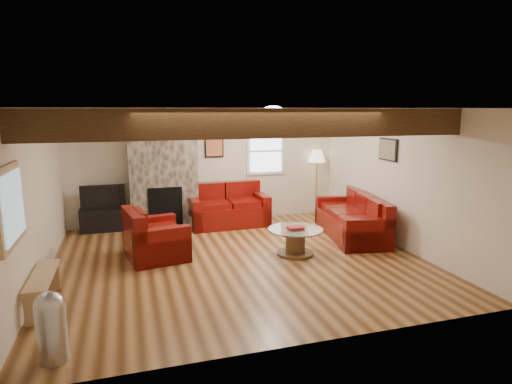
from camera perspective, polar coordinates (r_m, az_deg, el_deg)
room at (r=6.95m, az=-2.33°, el=0.70°), size 8.00×8.00×8.00m
oak_beam at (r=5.65m, az=0.83°, el=9.16°), size 6.00×0.36×0.38m
chimney_breast at (r=9.23m, az=-12.29°, el=2.81°), size 1.40×0.67×2.50m
back_window at (r=9.87m, az=1.30°, el=5.50°), size 0.90×0.08×1.10m
hatch_window at (r=5.37m, az=-29.91°, el=-1.64°), size 0.08×1.00×0.90m
ceiling_dome at (r=7.97m, az=2.32°, el=10.60°), size 0.40×0.40×0.18m
artwork_back at (r=9.55m, az=-5.60°, el=6.17°), size 0.42×0.06×0.52m
artwork_right at (r=8.39m, az=17.15°, el=5.43°), size 0.06×0.55×0.42m
sofa_three at (r=8.70m, az=12.52°, el=-3.08°), size 1.28×2.28×0.83m
loveseat at (r=9.31m, az=-3.79°, el=-1.72°), size 1.72×1.02×0.90m
armchair_red at (r=7.47m, az=-13.23°, el=-5.37°), size 1.09×1.20×0.85m
coffee_table at (r=7.49m, az=5.27°, el=-6.60°), size 0.95×0.95×0.50m
tv_cabinet at (r=9.44m, az=-19.53°, el=-3.46°), size 0.96×0.38×0.48m
television at (r=9.34m, az=-19.72°, el=-0.54°), size 0.87×0.11×0.50m
floor_lamp at (r=10.19m, az=8.13°, el=4.29°), size 0.40×0.40×1.55m
pine_bench at (r=6.23m, az=-26.47°, el=-11.65°), size 0.27×1.14×0.43m
pedal_bin at (r=4.89m, az=-25.60°, el=-15.88°), size 0.38×0.38×0.73m
coal_bucket at (r=9.06m, az=-8.12°, el=-4.05°), size 0.34×0.34×0.32m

